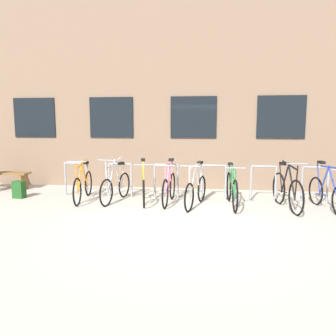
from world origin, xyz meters
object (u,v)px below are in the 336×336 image
at_px(bicycle_silver, 116,186).
at_px(wooden_bench, 4,177).
at_px(bicycle_green, 232,189).
at_px(bicycle_yellow, 143,187).
at_px(bicycle_orange, 83,185).
at_px(backpack, 19,189).
at_px(bicycle_blue, 327,193).
at_px(bicycle_white, 196,190).
at_px(bicycle_black, 287,191).
at_px(bicycle_pink, 169,187).

relative_size(bicycle_silver, wooden_bench, 1.11).
relative_size(bicycle_green, bicycle_yellow, 1.12).
relative_size(bicycle_orange, backpack, 3.98).
xyz_separation_m(bicycle_orange, bicycle_blue, (5.68, -0.22, 0.00)).
distance_m(bicycle_white, bicycle_silver, 1.98).
bearing_deg(bicycle_blue, bicycle_black, 179.10).
xyz_separation_m(bicycle_green, bicycle_yellow, (-2.10, 0.13, -0.02)).
bearing_deg(bicycle_green, backpack, 178.97).
bearing_deg(bicycle_silver, bicycle_yellow, 1.67).
height_order(bicycle_white, bicycle_silver, bicycle_silver).
distance_m(bicycle_silver, wooden_bench, 3.76).
relative_size(bicycle_silver, bicycle_yellow, 1.01).
xyz_separation_m(bicycle_black, backpack, (-6.53, 0.18, -0.19)).
height_order(bicycle_black, bicycle_green, bicycle_black).
xyz_separation_m(bicycle_silver, backpack, (-2.54, -0.02, -0.15)).
height_order(bicycle_green, bicycle_white, bicycle_white).
xyz_separation_m(bicycle_yellow, backpack, (-3.23, -0.04, -0.15)).
height_order(bicycle_black, bicycle_pink, bicycle_black).
bearing_deg(bicycle_green, bicycle_white, -172.46).
distance_m(bicycle_pink, bicycle_blue, 3.53).
relative_size(bicycle_white, bicycle_yellow, 1.00).
relative_size(bicycle_green, wooden_bench, 1.24).
height_order(bicycle_yellow, bicycle_blue, bicycle_blue).
bearing_deg(backpack, bicycle_silver, 6.47).
relative_size(bicycle_blue, backpack, 3.88).
bearing_deg(bicycle_white, bicycle_silver, 173.53).
height_order(bicycle_pink, bicycle_yellow, bicycle_pink).
xyz_separation_m(bicycle_silver, wooden_bench, (-3.62, 1.00, -0.01)).
distance_m(bicycle_black, bicycle_green, 1.21).
xyz_separation_m(bicycle_pink, bicycle_yellow, (-0.63, 0.06, -0.01)).
height_order(bicycle_pink, bicycle_green, bicycle_pink).
xyz_separation_m(bicycle_orange, bicycle_black, (4.83, -0.20, 0.03)).
height_order(bicycle_white, backpack, bicycle_white).
bearing_deg(bicycle_green, wooden_bench, 170.16).
bearing_deg(bicycle_pink, bicycle_orange, 179.02).
distance_m(bicycle_silver, bicycle_blue, 4.85).
height_order(wooden_bench, backpack, wooden_bench).
distance_m(bicycle_yellow, bicycle_blue, 4.17).
height_order(bicycle_blue, wooden_bench, bicycle_blue).
relative_size(bicycle_green, bicycle_white, 1.12).
xyz_separation_m(bicycle_pink, backpack, (-3.86, 0.02, -0.16)).
distance_m(bicycle_orange, bicycle_black, 4.83).
height_order(bicycle_yellow, wooden_bench, bicycle_yellow).
bearing_deg(bicycle_blue, bicycle_orange, 177.81).
height_order(bicycle_silver, wooden_bench, bicycle_silver).
distance_m(bicycle_orange, bicycle_white, 2.81).
bearing_deg(bicycle_pink, bicycle_green, -3.05).
bearing_deg(wooden_bench, bicycle_orange, -19.68).
bearing_deg(bicycle_blue, bicycle_green, 177.15).
bearing_deg(bicycle_pink, backpack, 179.74).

